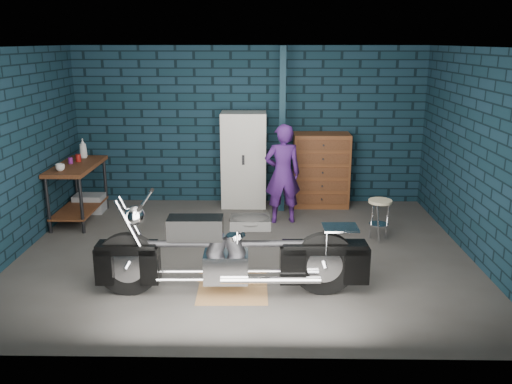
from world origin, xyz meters
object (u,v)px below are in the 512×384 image
person (283,174)px  shop_stool (379,220)px  tool_chest (321,170)px  workbench (79,192)px  storage_bin (89,203)px  locker (244,160)px  motorcycle (232,246)px

person → shop_stool: (1.36, -0.81, -0.48)m
tool_chest → workbench: bearing=-167.8°
workbench → shop_stool: (4.59, -0.84, -0.15)m
storage_bin → locker: 2.69m
workbench → person: person is taller
motorcycle → shop_stool: (2.00, 1.74, -0.27)m
shop_stool → person: bearing=149.2°
workbench → motorcycle: size_ratio=0.54×
workbench → storage_bin: bearing=87.2°
person → workbench: bearing=-9.4°
motorcycle → storage_bin: (-2.57, 2.99, -0.42)m
storage_bin → locker: size_ratio=0.30×
person → shop_stool: 1.65m
motorcycle → tool_chest: (1.33, 3.43, 0.06)m
person → shop_stool: size_ratio=2.58×
locker → workbench: bearing=-161.9°
storage_bin → shop_stool: shop_stool is taller
motorcycle → locker: size_ratio=1.60×
person → locker: 1.09m
locker → shop_stool: locker is taller
person → locker: bearing=-62.9°
storage_bin → motorcycle: bearing=-49.4°
storage_bin → person: bearing=-7.8°
motorcycle → tool_chest: bearing=67.6°
locker → storage_bin: bearing=-170.3°
workbench → tool_chest: bearing=12.2°
motorcycle → storage_bin: 3.97m
person → locker: locker is taller
locker → shop_stool: size_ratio=2.69×
storage_bin → workbench: bearing=-92.8°
shop_stool → motorcycle: bearing=-138.9°
workbench → tool_chest: 4.01m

